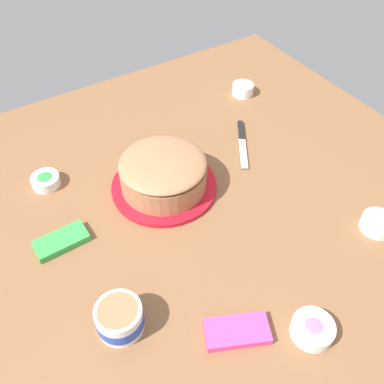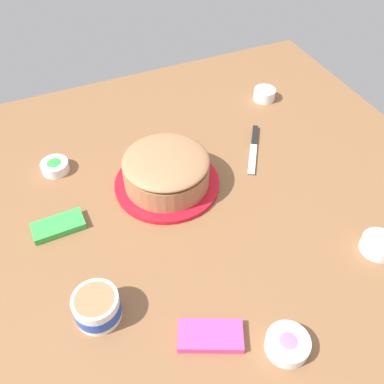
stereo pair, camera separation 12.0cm
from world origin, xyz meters
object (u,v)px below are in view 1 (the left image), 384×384
object	(u,v)px
candy_box_upper	(237,331)
sprinkle_bowl_green	(46,180)
sprinkle_bowl_yellow	(378,223)
sprinkle_bowl_rainbow	(243,89)
sprinkle_bowl_pink	(313,329)
candy_box_lower	(61,241)
frosting_tub	(120,318)
spreading_knife	(242,140)
frosted_cake	(163,175)

from	to	relation	value
candy_box_upper	sprinkle_bowl_green	bearing A→B (deg)	-48.84
sprinkle_bowl_yellow	candy_box_upper	world-z (taller)	sprinkle_bowl_yellow
sprinkle_bowl_rainbow	candy_box_upper	world-z (taller)	sprinkle_bowl_rainbow
sprinkle_bowl_rainbow	sprinkle_bowl_pink	distance (m)	0.95
candy_box_lower	frosting_tub	bearing A→B (deg)	94.72
spreading_knife	sprinkle_bowl_pink	xyz separation A→B (m)	(0.27, 0.62, 0.01)
sprinkle_bowl_rainbow	sprinkle_bowl_pink	bearing A→B (deg)	62.71
frosting_tub	sprinkle_bowl_green	size ratio (longest dim) A/B	1.28
spreading_knife	candy_box_lower	bearing A→B (deg)	7.87
sprinkle_bowl_pink	sprinkle_bowl_rainbow	bearing A→B (deg)	-117.29
frosting_tub	sprinkle_bowl_green	world-z (taller)	frosting_tub
frosted_cake	frosting_tub	size ratio (longest dim) A/B	2.91
frosted_cake	sprinkle_bowl_pink	world-z (taller)	frosted_cake
spreading_knife	candy_box_upper	distance (m)	0.68
sprinkle_bowl_pink	candy_box_lower	world-z (taller)	sprinkle_bowl_pink
sprinkle_bowl_pink	sprinkle_bowl_green	distance (m)	0.84
sprinkle_bowl_rainbow	spreading_knife	bearing A→B (deg)	52.96
frosting_tub	sprinkle_bowl_pink	size ratio (longest dim) A/B	1.11
candy_box_lower	candy_box_upper	bearing A→B (deg)	116.94
sprinkle_bowl_rainbow	sprinkle_bowl_yellow	size ratio (longest dim) A/B	0.86
sprinkle_bowl_pink	spreading_knife	bearing A→B (deg)	-113.30
frosted_cake	candy_box_upper	distance (m)	0.49
frosting_tub	frosted_cake	bearing A→B (deg)	-131.84
frosted_cake	sprinkle_bowl_pink	xyz separation A→B (m)	(-0.06, 0.57, -0.04)
frosted_cake	candy_box_lower	size ratio (longest dim) A/B	2.25
candy_box_lower	candy_box_upper	distance (m)	0.51
frosting_tub	sprinkle_bowl_rainbow	distance (m)	1.00
frosted_cake	candy_box_lower	xyz separation A→B (m)	(0.33, 0.04, -0.04)
spreading_knife	candy_box_lower	distance (m)	0.66
frosted_cake	sprinkle_bowl_rainbow	world-z (taller)	frosted_cake
frosted_cake	spreading_knife	size ratio (longest dim) A/B	1.49
frosted_cake	sprinkle_bowl_rainbow	bearing A→B (deg)	-150.76
sprinkle_bowl_pink	candy_box_lower	size ratio (longest dim) A/B	0.70
sprinkle_bowl_rainbow	sprinkle_bowl_pink	xyz separation A→B (m)	(0.44, 0.85, -0.00)
sprinkle_bowl_green	candy_box_lower	world-z (taller)	sprinkle_bowl_green
spreading_knife	candy_box_upper	bearing A→B (deg)	52.58
sprinkle_bowl_rainbow	candy_box_upper	bearing A→B (deg)	52.69
sprinkle_bowl_yellow	sprinkle_bowl_green	size ratio (longest dim) A/B	1.10
sprinkle_bowl_pink	sprinkle_bowl_yellow	bearing A→B (deg)	-159.93
spreading_knife	sprinkle_bowl_pink	world-z (taller)	sprinkle_bowl_pink
sprinkle_bowl_rainbow	frosted_cake	bearing A→B (deg)	29.24
frosted_cake	spreading_knife	bearing A→B (deg)	-170.61
frosting_tub	candy_box_lower	xyz separation A→B (m)	(0.03, -0.29, -0.03)
spreading_knife	sprinkle_bowl_pink	bearing A→B (deg)	66.70
candy_box_lower	sprinkle_bowl_yellow	bearing A→B (deg)	149.93
frosting_tub	spreading_knife	bearing A→B (deg)	-148.26
frosting_tub	sprinkle_bowl_pink	xyz separation A→B (m)	(-0.35, 0.24, -0.02)
frosting_tub	candy_box_lower	distance (m)	0.30
sprinkle_bowl_rainbow	candy_box_upper	xyz separation A→B (m)	(0.58, 0.76, -0.01)
sprinkle_bowl_pink	frosting_tub	bearing A→B (deg)	-34.00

